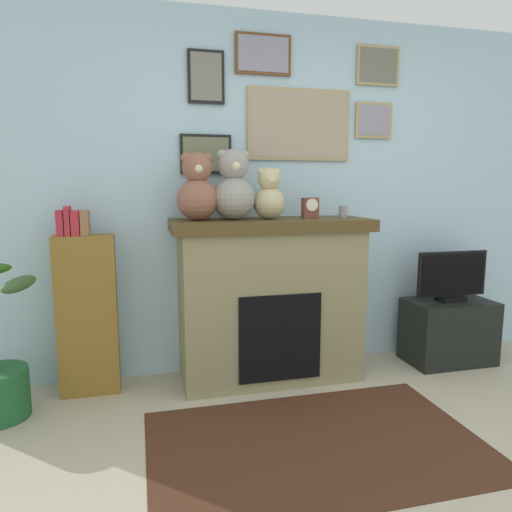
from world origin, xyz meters
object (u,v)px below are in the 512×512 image
object	(u,v)px
mantel_clock	(310,208)
teddy_bear_brown	(197,190)
tv_stand	(448,331)
fireplace	(270,299)
candle_jar	(343,212)
bookshelf	(87,311)
television	(452,277)
teddy_bear_cream	(269,196)
teddy_bear_grey	(233,188)

from	to	relation	value
mantel_clock	teddy_bear_brown	distance (m)	0.80
tv_stand	mantel_clock	size ratio (longest dim) A/B	4.51
fireplace	candle_jar	bearing A→B (deg)	-1.90
bookshelf	television	size ratio (longest dim) A/B	2.15
fireplace	teddy_bear_brown	distance (m)	0.92
teddy_bear_cream	candle_jar	bearing A→B (deg)	0.05
tv_stand	teddy_bear_cream	xyz separation A→B (m)	(-1.46, 0.03, 1.06)
teddy_bear_brown	teddy_bear_grey	world-z (taller)	teddy_bear_grey
bookshelf	mantel_clock	distance (m)	1.66
television	candle_jar	world-z (taller)	candle_jar
television	teddy_bear_cream	xyz separation A→B (m)	(-1.46, 0.03, 0.63)
television	candle_jar	xyz separation A→B (m)	(-0.91, 0.03, 0.51)
fireplace	mantel_clock	bearing A→B (deg)	-3.88
tv_stand	mantel_clock	bearing A→B (deg)	178.56
teddy_bear_grey	fireplace	bearing A→B (deg)	3.96
tv_stand	candle_jar	size ratio (longest dim) A/B	7.78
bookshelf	candle_jar	xyz separation A→B (m)	(1.78, -0.07, 0.63)
bookshelf	mantel_clock	xyz separation A→B (m)	(1.53, -0.07, 0.66)
television	teddy_bear_grey	world-z (taller)	teddy_bear_grey
tv_stand	fireplace	bearing A→B (deg)	178.08
mantel_clock	teddy_bear_brown	size ratio (longest dim) A/B	0.33
tv_stand	bookshelf	bearing A→B (deg)	177.87
teddy_bear_brown	television	bearing A→B (deg)	-0.93
fireplace	teddy_bear_cream	bearing A→B (deg)	-131.76
tv_stand	mantel_clock	distance (m)	1.52
tv_stand	teddy_bear_cream	bearing A→B (deg)	178.81
tv_stand	teddy_bear_grey	world-z (taller)	teddy_bear_grey
teddy_bear_cream	mantel_clock	bearing A→B (deg)	-0.20
teddy_bear_brown	teddy_bear_cream	bearing A→B (deg)	0.01
bookshelf	mantel_clock	size ratio (longest dim) A/B	8.63
television	mantel_clock	bearing A→B (deg)	178.49
teddy_bear_grey	teddy_bear_cream	world-z (taller)	teddy_bear_grey
fireplace	teddy_bear_grey	size ratio (longest dim) A/B	2.93
fireplace	tv_stand	size ratio (longest dim) A/B	2.10
bookshelf	teddy_bear_grey	bearing A→B (deg)	-4.09
television	teddy_bear_cream	world-z (taller)	teddy_bear_cream
television	teddy_bear_brown	world-z (taller)	teddy_bear_brown
candle_jar	tv_stand	bearing A→B (deg)	-1.93
fireplace	mantel_clock	world-z (taller)	mantel_clock
teddy_bear_grey	teddy_bear_cream	bearing A→B (deg)	0.03
fireplace	bookshelf	distance (m)	1.24
bookshelf	tv_stand	distance (m)	2.71
mantel_clock	teddy_bear_cream	bearing A→B (deg)	179.80
television	mantel_clock	world-z (taller)	mantel_clock
candle_jar	teddy_bear_grey	distance (m)	0.82
television	teddy_bear_grey	xyz separation A→B (m)	(-1.71, 0.03, 0.68)
tv_stand	television	bearing A→B (deg)	-90.00
tv_stand	television	size ratio (longest dim) A/B	1.12
television	teddy_bear_brown	distance (m)	2.07
candle_jar	teddy_bear_grey	size ratio (longest dim) A/B	0.18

